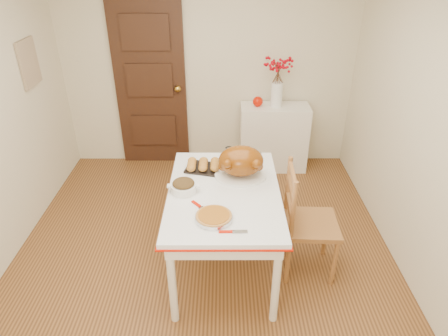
{
  "coord_description": "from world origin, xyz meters",
  "views": [
    {
      "loc": [
        0.18,
        -2.67,
        2.52
      ],
      "look_at": [
        0.19,
        0.03,
        0.98
      ],
      "focal_mm": 31.58,
      "sensor_mm": 36.0,
      "label": 1
    }
  ],
  "objects_px": {
    "chair_oak": "(311,222)",
    "turkey_platter": "(241,163)",
    "pumpkin_pie": "(214,216)",
    "sideboard": "(273,138)",
    "kitchen_table": "(224,230)"
  },
  "relations": [
    {
      "from": "kitchen_table",
      "to": "chair_oak",
      "type": "xyz_separation_m",
      "value": [
        0.73,
        -0.02,
        0.1
      ]
    },
    {
      "from": "turkey_platter",
      "to": "pumpkin_pie",
      "type": "distance_m",
      "value": 0.64
    },
    {
      "from": "sideboard",
      "to": "chair_oak",
      "type": "height_order",
      "value": "chair_oak"
    },
    {
      "from": "turkey_platter",
      "to": "pumpkin_pie",
      "type": "xyz_separation_m",
      "value": [
        -0.21,
        -0.59,
        -0.11
      ]
    },
    {
      "from": "chair_oak",
      "to": "turkey_platter",
      "type": "relative_size",
      "value": 2.3
    },
    {
      "from": "sideboard",
      "to": "chair_oak",
      "type": "distance_m",
      "value": 1.83
    },
    {
      "from": "kitchen_table",
      "to": "pumpkin_pie",
      "type": "distance_m",
      "value": 0.58
    },
    {
      "from": "turkey_platter",
      "to": "kitchen_table",
      "type": "bearing_deg",
      "value": -124.13
    },
    {
      "from": "kitchen_table",
      "to": "pumpkin_pie",
      "type": "height_order",
      "value": "pumpkin_pie"
    },
    {
      "from": "chair_oak",
      "to": "pumpkin_pie",
      "type": "bearing_deg",
      "value": 116.46
    },
    {
      "from": "sideboard",
      "to": "turkey_platter",
      "type": "distance_m",
      "value": 1.74
    },
    {
      "from": "chair_oak",
      "to": "turkey_platter",
      "type": "distance_m",
      "value": 0.77
    },
    {
      "from": "kitchen_table",
      "to": "pumpkin_pie",
      "type": "relative_size",
      "value": 4.94
    },
    {
      "from": "kitchen_table",
      "to": "pumpkin_pie",
      "type": "xyz_separation_m",
      "value": [
        -0.07,
        -0.38,
        0.43
      ]
    },
    {
      "from": "kitchen_table",
      "to": "sideboard",
      "type": "bearing_deg",
      "value": 71.04
    }
  ]
}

